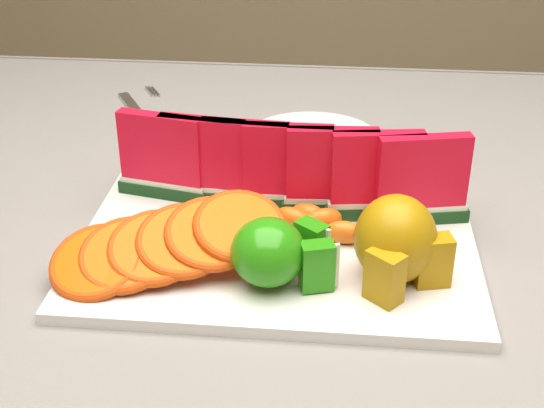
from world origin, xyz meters
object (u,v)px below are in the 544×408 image
Objects in this scene: apple_cluster at (276,253)px; pear_cluster at (397,243)px; platter at (278,242)px; side_plate at (312,141)px; fork at (139,111)px.

pear_cluster is at bearing 9.74° from apple_cluster.
platter is 2.20× the size of side_plate.
platter is 0.26m from side_plate.
platter is at bearing -95.01° from side_plate.
apple_cluster is at bearing -170.26° from pear_cluster.
fork is (-0.26, 0.09, -0.00)m from side_plate.
side_plate reaches higher than fork.
apple_cluster is 0.11m from pear_cluster.
fork is at bearing 130.76° from pear_cluster.
fork is (-0.35, 0.40, -0.05)m from pear_cluster.
apple_cluster reaches higher than platter.
pear_cluster is at bearing -49.24° from fork.
pear_cluster reaches higher than side_plate.
platter is 0.14m from pear_cluster.
pear_cluster is at bearing -28.18° from platter.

